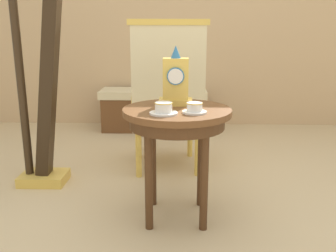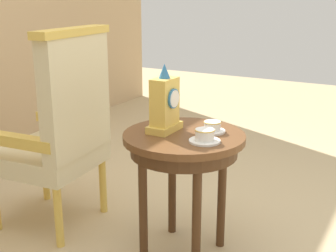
% 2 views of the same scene
% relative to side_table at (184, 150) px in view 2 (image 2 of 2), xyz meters
% --- Properties ---
extents(ground_plane, '(10.00, 10.00, 0.00)m').
position_rel_side_table_xyz_m(ground_plane, '(0.04, 0.02, -0.56)').
color(ground_plane, tan).
extents(side_table, '(0.60, 0.60, 0.65)m').
position_rel_side_table_xyz_m(side_table, '(0.00, 0.00, 0.00)').
color(side_table, brown).
rests_on(side_table, ground).
extents(teacup_left, '(0.15, 0.15, 0.06)m').
position_rel_side_table_xyz_m(teacup_left, '(-0.07, -0.14, 0.11)').
color(teacup_left, white).
rests_on(teacup_left, side_table).
extents(teacup_right, '(0.13, 0.13, 0.06)m').
position_rel_side_table_xyz_m(teacup_right, '(0.09, -0.11, 0.11)').
color(teacup_right, white).
rests_on(teacup_right, side_table).
extents(mantel_clock, '(0.19, 0.11, 0.34)m').
position_rel_side_table_xyz_m(mantel_clock, '(-0.01, 0.10, 0.22)').
color(mantel_clock, gold).
rests_on(mantel_clock, side_table).
extents(armchair, '(0.59, 0.58, 1.14)m').
position_rel_side_table_xyz_m(armchair, '(-0.08, 0.73, 0.03)').
color(armchair, beige).
rests_on(armchair, ground).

